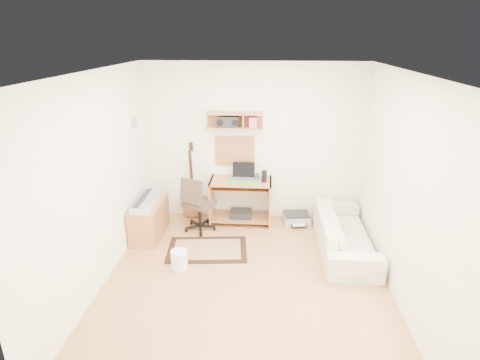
# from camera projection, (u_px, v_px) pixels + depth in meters

# --- Properties ---
(floor) EXTENTS (3.60, 4.00, 0.01)m
(floor) POSITION_uv_depth(u_px,v_px,m) (246.00, 282.00, 5.08)
(floor) COLOR #B9814D
(floor) RESTS_ON ground
(ceiling) EXTENTS (3.60, 4.00, 0.01)m
(ceiling) POSITION_uv_depth(u_px,v_px,m) (247.00, 72.00, 4.18)
(ceiling) COLOR white
(ceiling) RESTS_ON ground
(back_wall) EXTENTS (3.60, 0.01, 2.60)m
(back_wall) POSITION_uv_depth(u_px,v_px,m) (253.00, 143.00, 6.51)
(back_wall) COLOR white
(back_wall) RESTS_ON ground
(left_wall) EXTENTS (0.01, 4.00, 2.60)m
(left_wall) POSITION_uv_depth(u_px,v_px,m) (96.00, 183.00, 4.75)
(left_wall) COLOR white
(left_wall) RESTS_ON ground
(right_wall) EXTENTS (0.01, 4.00, 2.60)m
(right_wall) POSITION_uv_depth(u_px,v_px,m) (404.00, 191.00, 4.51)
(right_wall) COLOR white
(right_wall) RESTS_ON ground
(wall_shelf) EXTENTS (0.90, 0.25, 0.26)m
(wall_shelf) POSITION_uv_depth(u_px,v_px,m) (234.00, 120.00, 6.27)
(wall_shelf) COLOR #C17044
(wall_shelf) RESTS_ON back_wall
(cork_board) EXTENTS (0.64, 0.03, 0.49)m
(cork_board) POSITION_uv_depth(u_px,v_px,m) (235.00, 151.00, 6.55)
(cork_board) COLOR tan
(cork_board) RESTS_ON back_wall
(wall_photo) EXTENTS (0.02, 0.20, 0.15)m
(wall_photo) POSITION_uv_depth(u_px,v_px,m) (135.00, 123.00, 6.01)
(wall_photo) COLOR #4C8CBF
(wall_photo) RESTS_ON left_wall
(desk) EXTENTS (1.00, 0.55, 0.75)m
(desk) POSITION_uv_depth(u_px,v_px,m) (241.00, 201.00, 6.58)
(desk) COLOR #C17044
(desk) RESTS_ON floor
(laptop) EXTENTS (0.37, 0.37, 0.28)m
(laptop) POSITION_uv_depth(u_px,v_px,m) (243.00, 173.00, 6.38)
(laptop) COLOR silver
(laptop) RESTS_ON desk
(speaker) EXTENTS (0.09, 0.09, 0.19)m
(speaker) POSITION_uv_depth(u_px,v_px,m) (264.00, 176.00, 6.35)
(speaker) COLOR black
(speaker) RESTS_ON desk
(desk_lamp) EXTENTS (0.10, 0.10, 0.29)m
(desk_lamp) POSITION_uv_depth(u_px,v_px,m) (251.00, 169.00, 6.52)
(desk_lamp) COLOR black
(desk_lamp) RESTS_ON desk
(pencil_cup) EXTENTS (0.06, 0.06, 0.09)m
(pencil_cup) POSITION_uv_depth(u_px,v_px,m) (257.00, 176.00, 6.51)
(pencil_cup) COLOR #2F498D
(pencil_cup) RESTS_ON desk
(boombox) EXTENTS (0.34, 0.15, 0.17)m
(boombox) POSITION_uv_depth(u_px,v_px,m) (228.00, 122.00, 6.28)
(boombox) COLOR black
(boombox) RESTS_ON wall_shelf
(rug) EXTENTS (1.22, 0.87, 0.02)m
(rug) POSITION_uv_depth(u_px,v_px,m) (207.00, 249.00, 5.83)
(rug) COLOR tan
(rug) RESTS_ON floor
(task_chair) EXTENTS (0.63, 0.63, 0.93)m
(task_chair) POSITION_uv_depth(u_px,v_px,m) (199.00, 203.00, 6.29)
(task_chair) COLOR #3B2E23
(task_chair) RESTS_ON floor
(cabinet) EXTENTS (0.40, 0.90, 0.55)m
(cabinet) POSITION_uv_depth(u_px,v_px,m) (149.00, 219.00, 6.17)
(cabinet) COLOR #C17044
(cabinet) RESTS_ON floor
(music_keyboard) EXTENTS (0.28, 0.89, 0.08)m
(music_keyboard) POSITION_uv_depth(u_px,v_px,m) (147.00, 201.00, 6.07)
(music_keyboard) COLOR #B2B5BA
(music_keyboard) RESTS_ON cabinet
(guitar) EXTENTS (0.36, 0.23, 1.31)m
(guitar) POSITION_uv_depth(u_px,v_px,m) (191.00, 181.00, 6.67)
(guitar) COLOR #A05331
(guitar) RESTS_ON floor
(waste_basket) EXTENTS (0.25, 0.25, 0.27)m
(waste_basket) POSITION_uv_depth(u_px,v_px,m) (179.00, 260.00, 5.32)
(waste_basket) COLOR white
(waste_basket) RESTS_ON floor
(printer) EXTENTS (0.46, 0.38, 0.16)m
(printer) POSITION_uv_depth(u_px,v_px,m) (296.00, 218.00, 6.65)
(printer) COLOR #A5A8AA
(printer) RESTS_ON floor
(sofa) EXTENTS (0.54, 1.86, 0.73)m
(sofa) POSITION_uv_depth(u_px,v_px,m) (345.00, 227.00, 5.73)
(sofa) COLOR beige
(sofa) RESTS_ON floor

